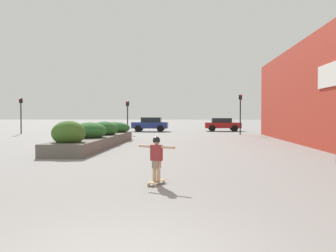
% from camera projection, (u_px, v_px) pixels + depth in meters
% --- Properties ---
extents(planter_box, '(2.11, 12.77, 1.54)m').
position_uv_depth(planter_box, '(98.00, 136.00, 21.54)').
color(planter_box, '#605B54').
rests_on(planter_box, ground_plane).
extents(skateboard, '(0.49, 0.70, 0.10)m').
position_uv_depth(skateboard, '(156.00, 182.00, 9.58)').
color(skateboard, olive).
rests_on(skateboard, ground_plane).
extents(skateboarder, '(0.98, 0.53, 1.14)m').
position_uv_depth(skateboarder, '(156.00, 154.00, 9.56)').
color(skateboarder, tan).
rests_on(skateboarder, skateboard).
extents(car_leftmost, '(3.95, 1.96, 1.46)m').
position_uv_depth(car_leftmost, '(222.00, 124.00, 41.79)').
color(car_leftmost, maroon).
rests_on(car_leftmost, ground_plane).
extents(car_center_left, '(4.06, 1.95, 1.36)m').
position_uv_depth(car_center_left, '(312.00, 125.00, 41.52)').
color(car_center_left, '#BCBCC1').
rests_on(car_center_left, ground_plane).
extents(car_center_right, '(3.88, 2.05, 1.55)m').
position_uv_depth(car_center_right, '(150.00, 124.00, 41.00)').
color(car_center_right, navy).
rests_on(car_center_right, ground_plane).
extents(traffic_light_left, '(0.28, 0.30, 3.08)m').
position_uv_depth(traffic_light_left, '(128.00, 112.00, 34.91)').
color(traffic_light_left, black).
rests_on(traffic_light_left, ground_plane).
extents(traffic_light_right, '(0.28, 0.30, 3.67)m').
position_uv_depth(traffic_light_right, '(240.00, 108.00, 34.29)').
color(traffic_light_right, black).
rests_on(traffic_light_right, ground_plane).
extents(traffic_light_far_left, '(0.28, 0.30, 3.40)m').
position_uv_depth(traffic_light_far_left, '(21.00, 110.00, 35.75)').
color(traffic_light_far_left, black).
rests_on(traffic_light_far_left, ground_plane).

